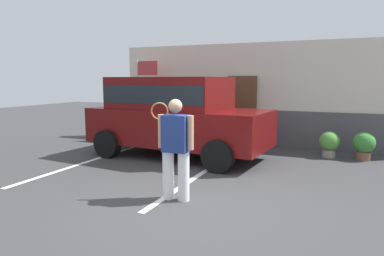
{
  "coord_description": "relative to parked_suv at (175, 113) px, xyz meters",
  "views": [
    {
      "loc": [
        2.29,
        -4.99,
        1.98
      ],
      "look_at": [
        -0.39,
        1.2,
        1.05
      ],
      "focal_mm": 32.72,
      "sensor_mm": 36.0,
      "label": 1
    }
  ],
  "objects": [
    {
      "name": "ground_plane",
      "position": [
        1.68,
        -3.05,
        -1.15
      ],
      "size": [
        40.0,
        40.0,
        0.0
      ],
      "primitive_type": "plane",
      "color": "#38383A"
    },
    {
      "name": "parking_stripe_0",
      "position": [
        -1.67,
        -1.55,
        -1.14
      ],
      "size": [
        0.12,
        4.4,
        0.01
      ],
      "primitive_type": "cube",
      "color": "silver",
      "rests_on": "ground_plane"
    },
    {
      "name": "parking_stripe_1",
      "position": [
        1.28,
        -1.55,
        -1.14
      ],
      "size": [
        0.12,
        4.4,
        0.01
      ],
      "primitive_type": "cube",
      "color": "silver",
      "rests_on": "ground_plane"
    },
    {
      "name": "house_frontage",
      "position": [
        1.68,
        2.58,
        0.3
      ],
      "size": [
        9.27,
        0.4,
        3.08
      ],
      "color": "beige",
      "rests_on": "ground_plane"
    },
    {
      "name": "parked_suv",
      "position": [
        0.0,
        0.0,
        0.0
      ],
      "size": [
        4.75,
        2.49,
        2.05
      ],
      "rotation": [
        0.0,
        0.0,
        -0.09
      ],
      "color": "#590C0C",
      "rests_on": "ground_plane"
    },
    {
      "name": "tennis_player_man",
      "position": [
        1.49,
        -2.99,
        -0.27
      ],
      "size": [
        0.76,
        0.28,
        1.68
      ],
      "rotation": [
        0.0,
        0.0,
        3.2
      ],
      "color": "white",
      "rests_on": "ground_plane"
    },
    {
      "name": "potted_plant_by_porch",
      "position": [
        3.7,
        1.46,
        -0.77
      ],
      "size": [
        0.51,
        0.51,
        0.67
      ],
      "color": "gray",
      "rests_on": "ground_plane"
    },
    {
      "name": "potted_plant_secondary",
      "position": [
        4.5,
        1.48,
        -0.76
      ],
      "size": [
        0.53,
        0.53,
        0.7
      ],
      "color": "brown",
      "rests_on": "ground_plane"
    },
    {
      "name": "flag_pole",
      "position": [
        -2.05,
        1.83,
        0.69
      ],
      "size": [
        0.8,
        0.06,
        2.63
      ],
      "color": "silver",
      "rests_on": "ground_plane"
    }
  ]
}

